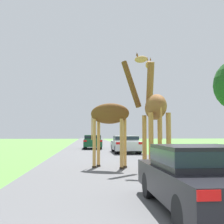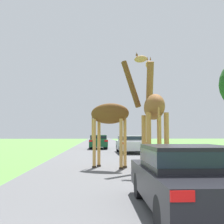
{
  "view_description": "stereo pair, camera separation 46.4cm",
  "coord_description": "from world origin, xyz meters",
  "px_view_note": "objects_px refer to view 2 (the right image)",
  "views": [
    {
      "loc": [
        -1.0,
        -1.63,
        1.49
      ],
      "look_at": [
        0.09,
        10.7,
        2.45
      ],
      "focal_mm": 45.0,
      "sensor_mm": 36.0,
      "label": 1
    },
    {
      "loc": [
        -0.54,
        -1.66,
        1.49
      ],
      "look_at": [
        0.09,
        10.7,
        2.45
      ],
      "focal_mm": 45.0,
      "sensor_mm": 36.0,
      "label": 2
    }
  ],
  "objects_px": {
    "giraffe_companion": "(154,110)",
    "car_queue_right": "(98,141)",
    "giraffe_near_road": "(113,113)",
    "car_lead_maroon": "(187,176)",
    "car_queue_left": "(130,143)"
  },
  "relations": [
    {
      "from": "giraffe_companion",
      "to": "car_queue_right",
      "type": "xyz_separation_m",
      "value": [
        -2.1,
        17.52,
        -1.69
      ]
    },
    {
      "from": "giraffe_near_road",
      "to": "giraffe_companion",
      "type": "distance_m",
      "value": 2.17
    },
    {
      "from": "giraffe_near_road",
      "to": "car_queue_right",
      "type": "xyz_separation_m",
      "value": [
        -0.59,
        15.97,
        -1.66
      ]
    },
    {
      "from": "car_lead_maroon",
      "to": "car_queue_left",
      "type": "distance_m",
      "value": 16.54
    },
    {
      "from": "car_queue_right",
      "to": "giraffe_near_road",
      "type": "bearing_deg",
      "value": -87.89
    },
    {
      "from": "giraffe_companion",
      "to": "car_lead_maroon",
      "type": "relative_size",
      "value": 1.22
    },
    {
      "from": "giraffe_near_road",
      "to": "car_queue_right",
      "type": "height_order",
      "value": "giraffe_near_road"
    },
    {
      "from": "car_queue_right",
      "to": "giraffe_companion",
      "type": "bearing_deg",
      "value": -83.15
    },
    {
      "from": "giraffe_near_road",
      "to": "car_lead_maroon",
      "type": "bearing_deg",
      "value": 33.37
    },
    {
      "from": "car_queue_right",
      "to": "car_queue_left",
      "type": "bearing_deg",
      "value": -68.71
    },
    {
      "from": "giraffe_near_road",
      "to": "car_queue_right",
      "type": "distance_m",
      "value": 16.07
    },
    {
      "from": "giraffe_near_road",
      "to": "giraffe_companion",
      "type": "height_order",
      "value": "giraffe_near_road"
    },
    {
      "from": "giraffe_companion",
      "to": "car_queue_left",
      "type": "height_order",
      "value": "giraffe_companion"
    },
    {
      "from": "giraffe_near_road",
      "to": "giraffe_companion",
      "type": "xyz_separation_m",
      "value": [
        1.52,
        -1.55,
        0.03
      ]
    },
    {
      "from": "giraffe_near_road",
      "to": "car_lead_maroon",
      "type": "distance_m",
      "value": 7.19
    }
  ]
}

